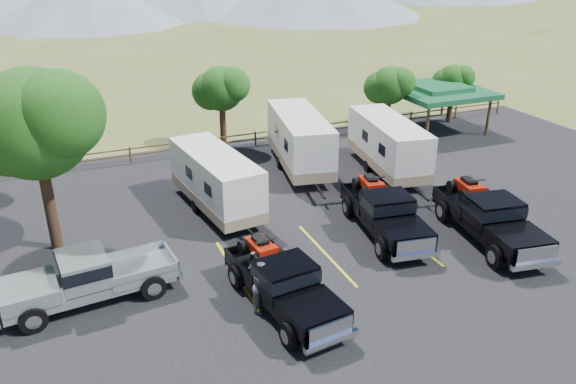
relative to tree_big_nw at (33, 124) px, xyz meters
name	(u,v)px	position (x,y,z in m)	size (l,w,h in m)	color
ground	(420,294)	(12.55, -9.03, -5.60)	(320.00, 320.00, 0.00)	#4F5725
asphalt_lot	(379,256)	(12.55, -6.03, -5.58)	(44.00, 34.00, 0.04)	black
stall_lines	(367,245)	(12.55, -5.03, -5.55)	(12.12, 5.50, 0.01)	gold
tree_big_nw	(33,124)	(0.00, 0.00, 0.00)	(5.54, 5.18, 7.84)	black
tree_ne_a	(389,86)	(21.52, 7.99, -2.11)	(3.11, 2.92, 4.76)	black
tree_ne_b	(453,80)	(27.52, 8.99, -2.47)	(2.77, 2.59, 4.27)	black
tree_north	(221,89)	(10.52, 9.99, -1.76)	(3.46, 3.24, 5.25)	black
rail_fence	(284,133)	(14.55, 9.47, -4.99)	(36.12, 0.12, 1.00)	#4F3D21
pavilion	(438,91)	(25.55, 7.97, -2.81)	(6.20, 6.20, 3.22)	#4F3D21
rig_left	(282,281)	(7.46, -7.74, -4.55)	(2.81, 6.48, 2.10)	black
rig_center	(384,211)	(13.85, -4.22, -4.51)	(3.05, 6.76, 2.18)	black
rig_right	(488,216)	(17.77, -6.50, -4.46)	(3.20, 7.05, 2.27)	black
trailer_left	(216,181)	(7.50, 0.94, -4.01)	(3.06, 8.54, 2.95)	white
trailer_center	(300,141)	(13.53, 4.55, -3.87)	(3.73, 9.34, 3.23)	white
trailer_right	(388,145)	(17.95, 2.15, -3.96)	(3.30, 8.83, 3.05)	white
pickup_silver	(90,277)	(1.12, -4.74, -4.56)	(6.59, 2.78, 1.92)	#A5A9AE
person_a	(253,270)	(6.86, -6.27, -4.78)	(0.57, 0.37, 1.56)	silver
person_b	(263,286)	(6.73, -7.68, -4.59)	(0.94, 0.73, 1.93)	slate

